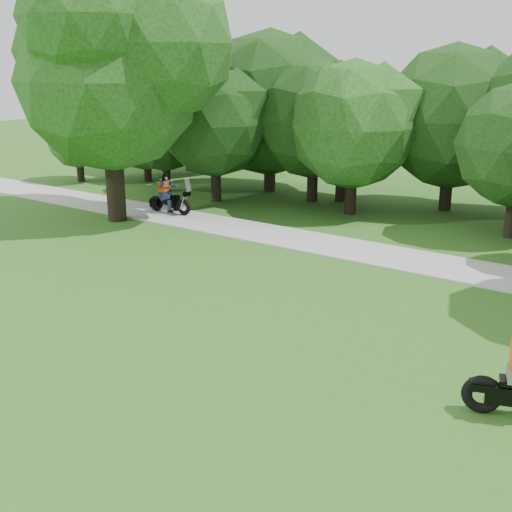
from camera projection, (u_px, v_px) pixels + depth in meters
The scene contains 4 objects.
ground at pixel (237, 356), 12.85m from camera, with size 100.00×100.00×0.00m, color #345F1B.
walkway at pixel (400, 258), 19.07m from camera, with size 60.00×2.20×0.06m, color #A0A09A.
big_tree_west at pixel (114, 58), 22.35m from camera, with size 8.64×6.56×9.96m.
touring_motorcycle at pixel (167, 199), 24.50m from camera, with size 1.94×0.67×1.48m.
Camera 1 is at (7.11, -9.30, 5.68)m, focal length 45.00 mm.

